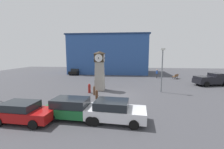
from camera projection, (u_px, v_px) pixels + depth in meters
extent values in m
plane|color=#424247|center=(118.00, 95.00, 17.53)|extent=(70.38, 70.38, 0.00)
cube|color=#A09B90|center=(100.00, 87.00, 19.71)|extent=(1.23, 1.23, 0.74)
cube|color=#9A958B|center=(100.00, 82.00, 19.61)|extent=(1.18, 1.18, 0.74)
cube|color=#9E998F|center=(100.00, 76.00, 19.51)|extent=(1.13, 1.13, 0.74)
cube|color=#9D988E|center=(100.00, 71.00, 19.41)|extent=(1.09, 1.09, 0.74)
cube|color=#9F9A8F|center=(100.00, 65.00, 19.31)|extent=(1.04, 1.04, 0.74)
cube|color=#2D2316|center=(99.00, 58.00, 19.18)|extent=(1.19, 1.19, 1.08)
cylinder|color=white|center=(100.00, 58.00, 19.79)|extent=(0.98, 0.04, 0.98)
cube|color=black|center=(100.00, 58.00, 19.82)|extent=(0.06, 0.20, 0.16)
cube|color=black|center=(100.00, 58.00, 19.82)|extent=(0.04, 0.09, 0.37)
cylinder|color=white|center=(99.00, 58.00, 18.57)|extent=(0.98, 0.04, 0.98)
cube|color=black|center=(98.00, 58.00, 18.54)|extent=(0.06, 0.20, 0.16)
cube|color=black|center=(98.00, 58.00, 18.54)|extent=(0.04, 0.28, 0.29)
cylinder|color=white|center=(104.00, 58.00, 19.11)|extent=(0.04, 0.98, 0.98)
cube|color=black|center=(104.00, 58.00, 19.11)|extent=(0.22, 0.06, 0.09)
cube|color=black|center=(104.00, 58.00, 19.11)|extent=(0.17, 0.04, 0.36)
cylinder|color=white|center=(95.00, 58.00, 19.25)|extent=(0.04, 0.98, 0.98)
cube|color=black|center=(95.00, 58.00, 19.25)|extent=(0.22, 0.06, 0.07)
cube|color=black|center=(95.00, 58.00, 19.25)|extent=(0.26, 0.04, 0.31)
pyramid|color=#2D2316|center=(99.00, 52.00, 19.09)|extent=(1.25, 1.25, 0.31)
cylinder|color=maroon|center=(89.00, 89.00, 18.32)|extent=(0.31, 0.31, 0.94)
sphere|color=maroon|center=(89.00, 85.00, 18.25)|extent=(0.28, 0.28, 0.28)
cylinder|color=brown|center=(94.00, 91.00, 17.33)|extent=(0.22, 0.22, 0.92)
sphere|color=brown|center=(94.00, 87.00, 17.26)|extent=(0.20, 0.20, 0.20)
cylinder|color=brown|center=(97.00, 95.00, 15.87)|extent=(0.29, 0.29, 0.79)
sphere|color=brown|center=(97.00, 91.00, 15.81)|extent=(0.26, 0.26, 0.26)
cube|color=#A51111|center=(24.00, 114.00, 10.42)|extent=(4.22, 1.95, 0.66)
cube|color=#1E2328|center=(20.00, 106.00, 10.39)|extent=(2.35, 1.72, 0.50)
cylinder|color=black|center=(48.00, 114.00, 11.08)|extent=(0.65, 0.25, 0.64)
cylinder|color=black|center=(33.00, 125.00, 9.45)|extent=(0.65, 0.25, 0.64)
cylinder|color=black|center=(18.00, 112.00, 11.47)|extent=(0.65, 0.25, 0.64)
cube|color=#19602D|center=(75.00, 111.00, 10.99)|extent=(4.68, 2.02, 0.64)
cube|color=#1E2328|center=(71.00, 102.00, 10.95)|extent=(2.61, 1.77, 0.61)
cylinder|color=black|center=(97.00, 111.00, 11.62)|extent=(0.65, 0.25, 0.64)
cylinder|color=black|center=(90.00, 121.00, 9.97)|extent=(0.65, 0.25, 0.64)
cylinder|color=black|center=(63.00, 109.00, 12.08)|extent=(0.65, 0.25, 0.64)
cylinder|color=black|center=(51.00, 118.00, 10.43)|extent=(0.65, 0.25, 0.64)
cube|color=silver|center=(116.00, 113.00, 10.53)|extent=(4.30, 2.24, 0.71)
cube|color=#1E2328|center=(112.00, 104.00, 10.50)|extent=(2.42, 1.95, 0.54)
cylinder|color=black|center=(135.00, 113.00, 11.23)|extent=(0.65, 0.27, 0.64)
cylinder|color=black|center=(134.00, 125.00, 9.44)|extent=(0.65, 0.27, 0.64)
cylinder|color=black|center=(102.00, 111.00, 11.70)|extent=(0.65, 0.27, 0.64)
cylinder|color=black|center=(95.00, 121.00, 9.90)|extent=(0.65, 0.27, 0.64)
cube|color=black|center=(76.00, 72.00, 34.76)|extent=(2.02, 4.26, 0.61)
cube|color=#1E2328|center=(76.00, 69.00, 34.99)|extent=(1.83, 2.35, 0.52)
cylinder|color=black|center=(78.00, 74.00, 33.39)|extent=(0.23, 0.64, 0.64)
cylinder|color=black|center=(70.00, 74.00, 33.62)|extent=(0.23, 0.64, 0.64)
cylinder|color=black|center=(82.00, 72.00, 35.96)|extent=(0.23, 0.64, 0.64)
cylinder|color=black|center=(74.00, 72.00, 36.19)|extent=(0.23, 0.64, 0.64)
cube|color=black|center=(211.00, 81.00, 22.65)|extent=(5.45, 3.15, 0.70)
cube|color=black|center=(217.00, 76.00, 22.68)|extent=(2.20, 2.21, 0.80)
cube|color=black|center=(206.00, 78.00, 22.43)|extent=(3.22, 2.56, 0.36)
cylinder|color=black|center=(215.00, 81.00, 23.80)|extent=(0.85, 0.48, 0.80)
cylinder|color=black|center=(198.00, 82.00, 23.35)|extent=(0.85, 0.48, 0.80)
cylinder|color=black|center=(207.00, 84.00, 21.58)|extent=(0.85, 0.48, 0.80)
cube|color=brown|center=(175.00, 76.00, 28.75)|extent=(1.42, 1.54, 0.08)
cube|color=brown|center=(177.00, 75.00, 28.54)|extent=(1.08, 1.26, 0.40)
cylinder|color=#262628|center=(176.00, 77.00, 29.36)|extent=(0.06, 0.06, 0.45)
cylinder|color=#262628|center=(173.00, 78.00, 28.49)|extent=(0.06, 0.06, 0.45)
cylinder|color=#262628|center=(178.00, 77.00, 29.07)|extent=(0.06, 0.06, 0.45)
cylinder|color=#262628|center=(175.00, 78.00, 28.20)|extent=(0.06, 0.06, 0.45)
cylinder|color=#3F3F47|center=(157.00, 76.00, 29.61)|extent=(0.14, 0.14, 0.84)
cylinder|color=#3F3F47|center=(157.00, 76.00, 29.75)|extent=(0.14, 0.14, 0.84)
cube|color=#264CA5|center=(157.00, 72.00, 29.58)|extent=(0.43, 0.46, 0.63)
sphere|color=tan|center=(157.00, 70.00, 29.52)|extent=(0.23, 0.23, 0.23)
cylinder|color=slate|center=(162.00, 72.00, 18.36)|extent=(0.14, 0.14, 5.19)
cube|color=silver|center=(163.00, 49.00, 17.99)|extent=(0.50, 0.24, 0.24)
cube|color=#2D5193|center=(109.00, 55.00, 38.17)|extent=(18.61, 10.61, 8.99)
cube|color=navy|center=(109.00, 36.00, 37.53)|extent=(19.17, 10.93, 0.30)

